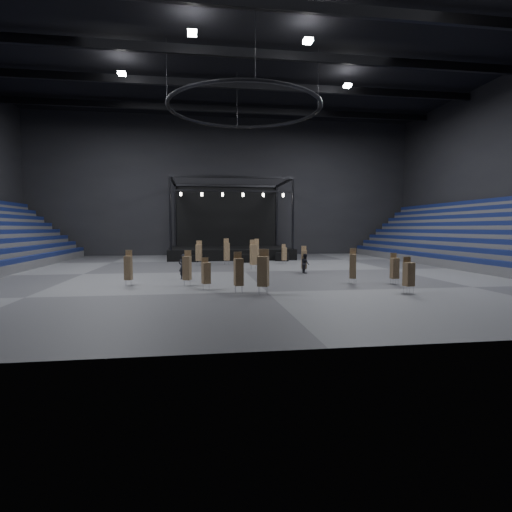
{
  "coord_description": "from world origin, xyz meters",
  "views": [
    {
      "loc": [
        -3.76,
        -32.04,
        3.52
      ],
      "look_at": [
        0.62,
        -2.0,
        1.4
      ],
      "focal_mm": 28.0,
      "sensor_mm": 36.0,
      "label": 1
    }
  ],
  "objects": [
    {
      "name": "floor",
      "position": [
        0.0,
        0.0,
        0.0
      ],
      "size": [
        50.0,
        50.0,
        0.0
      ],
      "primitive_type": "plane",
      "color": "#4D4D4F",
      "rests_on": "ground"
    },
    {
      "name": "ceiling",
      "position": [
        0.0,
        0.0,
        18.0
      ],
      "size": [
        50.0,
        42.0,
        0.2
      ],
      "primitive_type": "cube",
      "color": "black",
      "rests_on": "wall_back"
    },
    {
      "name": "wall_back",
      "position": [
        0.0,
        21.0,
        9.0
      ],
      "size": [
        50.0,
        0.2,
        18.0
      ],
      "primitive_type": "cube",
      "color": "black",
      "rests_on": "ground"
    },
    {
      "name": "wall_front",
      "position": [
        0.0,
        -21.0,
        9.0
      ],
      "size": [
        50.0,
        0.2,
        18.0
      ],
      "primitive_type": "cube",
      "color": "black",
      "rests_on": "ground"
    },
    {
      "name": "bleachers_right",
      "position": [
        22.94,
        0.0,
        1.73
      ],
      "size": [
        7.2,
        40.0,
        6.4
      ],
      "color": "#4A4A4C",
      "rests_on": "floor"
    },
    {
      "name": "stage",
      "position": [
        0.0,
        16.24,
        1.45
      ],
      "size": [
        14.0,
        10.0,
        9.2
      ],
      "color": "black",
      "rests_on": "floor"
    },
    {
      "name": "truss_ring",
      "position": [
        -0.0,
        0.0,
        13.0
      ],
      "size": [
        12.3,
        12.3,
        5.15
      ],
      "color": "black",
      "rests_on": "ceiling"
    },
    {
      "name": "roof_girders",
      "position": [
        0.0,
        -0.0,
        17.2
      ],
      "size": [
        49.0,
        30.35,
        0.7
      ],
      "color": "black",
      "rests_on": "ceiling"
    },
    {
      "name": "floodlights",
      "position": [
        0.0,
        -4.0,
        16.6
      ],
      "size": [
        28.6,
        16.6,
        0.25
      ],
      "color": "white",
      "rests_on": "roof_girders"
    },
    {
      "name": "flight_case_left",
      "position": [
        -4.24,
        9.93,
        0.35
      ],
      "size": [
        1.06,
        0.56,
        0.7
      ],
      "primitive_type": "cube",
      "rotation": [
        0.0,
        0.0,
        -0.04
      ],
      "color": "black",
      "rests_on": "floor"
    },
    {
      "name": "flight_case_mid",
      "position": [
        1.29,
        8.56,
        0.43
      ],
      "size": [
        1.31,
        0.68,
        0.86
      ],
      "primitive_type": "cube",
      "rotation": [
        0.0,
        0.0,
        -0.03
      ],
      "color": "black",
      "rests_on": "floor"
    },
    {
      "name": "flight_case_right",
      "position": [
        5.14,
        9.64,
        0.45
      ],
      "size": [
        1.51,
        1.16,
        0.9
      ],
      "primitive_type": "cube",
      "rotation": [
        0.0,
        0.0,
        -0.41
      ],
      "color": "black",
      "rests_on": "floor"
    },
    {
      "name": "chair_stack_0",
      "position": [
        -8.01,
        -6.81,
        1.12
      ],
      "size": [
        0.48,
        0.48,
        2.18
      ],
      "rotation": [
        0.0,
        0.0,
        -0.15
      ],
      "color": "silver",
      "rests_on": "floor"
    },
    {
      "name": "chair_stack_1",
      "position": [
        -4.43,
        -7.5,
        1.13
      ],
      "size": [
        0.56,
        0.56,
        2.17
      ],
      "rotation": [
        0.0,
        0.0,
        -0.31
      ],
      "color": "silver",
      "rests_on": "floor"
    },
    {
      "name": "chair_stack_2",
      "position": [
        4.52,
        -1.55,
        1.1
      ],
      "size": [
        0.47,
        0.47,
        2.13
      ],
      "rotation": [
        0.0,
        0.0,
        -0.16
      ],
      "color": "silver",
      "rests_on": "floor"
    },
    {
      "name": "chair_stack_3",
      "position": [
        2.15,
        8.01,
        1.26
      ],
      "size": [
        0.54,
        0.54,
        2.45
      ],
      "rotation": [
        0.0,
        0.0,
        -0.17
      ],
      "color": "silver",
      "rests_on": "floor"
    },
    {
      "name": "chair_stack_4",
      "position": [
        -1.03,
        6.26,
        1.32
      ],
      "size": [
        0.57,
        0.57,
        2.53
      ],
      "rotation": [
        0.0,
        0.0,
        0.12
      ],
      "color": "silver",
      "rests_on": "floor"
    },
    {
      "name": "chair_stack_5",
      "position": [
        5.94,
        -8.04,
        1.15
      ],
      "size": [
        0.53,
        0.53,
        2.25
      ],
      "rotation": [
        0.0,
        0.0,
        -0.37
      ],
      "color": "silver",
      "rests_on": "floor"
    },
    {
      "name": "chair_stack_6",
      "position": [
        7.53,
        -11.99,
        1.06
      ],
      "size": [
        0.52,
        0.52,
        1.98
      ],
      "rotation": [
        0.0,
        0.0,
        0.12
      ],
      "color": "silver",
      "rests_on": "floor"
    },
    {
      "name": "chair_stack_7",
      "position": [
        4.7,
        6.58,
        1.02
      ],
      "size": [
        0.47,
        0.47,
        1.94
      ],
      "rotation": [
        0.0,
        0.0,
        0.17
      ],
      "color": "silver",
      "rests_on": "floor"
    },
    {
      "name": "chair_stack_8",
      "position": [
        -3.32,
        -9.21,
        0.99
      ],
      "size": [
        0.54,
        0.54,
        1.85
      ],
      "rotation": [
        0.0,
        0.0,
        0.32
      ],
      "color": "silver",
      "rests_on": "floor"
    },
    {
      "name": "chair_stack_9",
      "position": [
        -0.35,
        -11.3,
        1.28
      ],
      "size": [
        0.71,
        0.71,
        2.42
      ],
      "rotation": [
        0.0,
        0.0,
        -0.38
      ],
      "color": "silver",
      "rests_on": "floor"
    },
    {
      "name": "chair_stack_10",
      "position": [
        0.91,
        1.51,
        1.31
      ],
      "size": [
        0.59,
        0.59,
        2.54
      ],
      "rotation": [
        0.0,
        0.0,
        0.24
      ],
      "color": "silver",
      "rests_on": "floor"
    },
    {
      "name": "chair_stack_11",
      "position": [
        -3.68,
        5.93,
        1.26
      ],
      "size": [
        0.63,
        0.63,
        2.35
      ],
      "rotation": [
        0.0,
        0.0,
        -0.17
      ],
      "color": "silver",
      "rests_on": "floor"
    },
    {
      "name": "chair_stack_12",
      "position": [
        -1.57,
        -10.44,
        1.17
      ],
      "size": [
        0.52,
        0.52,
        2.23
      ],
      "rotation": [
        0.0,
        0.0,
        0.15
      ],
      "color": "silver",
      "rests_on": "floor"
    },
    {
      "name": "chair_stack_13",
      "position": [
        8.48,
        -8.58,
        1.04
      ],
      "size": [
        0.44,
        0.44,
        1.96
      ],
      "rotation": [
        0.0,
        0.0,
        0.03
      ],
      "color": "silver",
      "rests_on": "floor"
    },
    {
      "name": "man_center",
      "position": [
        -4.78,
        -4.17,
        0.87
      ],
      "size": [
        0.72,
        0.57,
        1.74
      ],
      "primitive_type": "imported",
      "rotation": [
        0.0,
        0.0,
        3.42
      ],
      "color": "black",
      "rests_on": "floor"
    },
    {
      "name": "crew_member",
      "position": [
        4.54,
        -1.84,
        0.77
      ],
      "size": [
        0.6,
        0.76,
        1.53
      ],
      "primitive_type": "imported",
      "rotation": [
        0.0,
        0.0,
        1.6
      ],
      "color": "black",
      "rests_on": "floor"
    }
  ]
}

